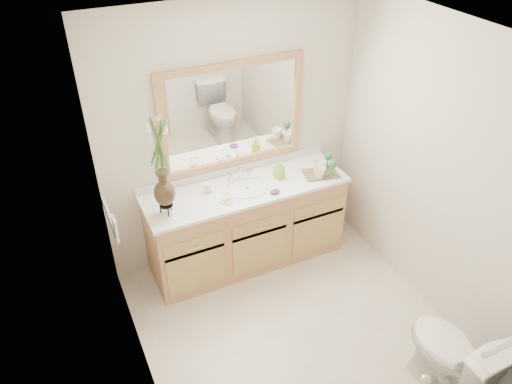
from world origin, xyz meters
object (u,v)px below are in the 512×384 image
toilet (453,358)px  flower_vase (160,153)px  tumbler (208,188)px  soap_bottle (279,170)px  tray (321,174)px

toilet → flower_vase: bearing=-52.2°
tumbler → soap_bottle: (0.66, -0.06, 0.03)m
toilet → soap_bottle: 2.05m
soap_bottle → tray: bearing=-34.5°
toilet → tray: (0.01, 1.84, 0.47)m
tumbler → tray: size_ratio=0.29×
flower_vase → soap_bottle: flower_vase is taller
toilet → tray: bearing=-90.2°
toilet → flower_vase: size_ratio=0.90×
tumbler → toilet: bearing=-62.8°
flower_vase → soap_bottle: size_ratio=5.36×
soap_bottle → flower_vase: bearing=166.7°
flower_vase → tray: size_ratio=2.68×
toilet → tumbler: tumbler is taller
toilet → soap_bottle: (-0.37, 1.95, 0.54)m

